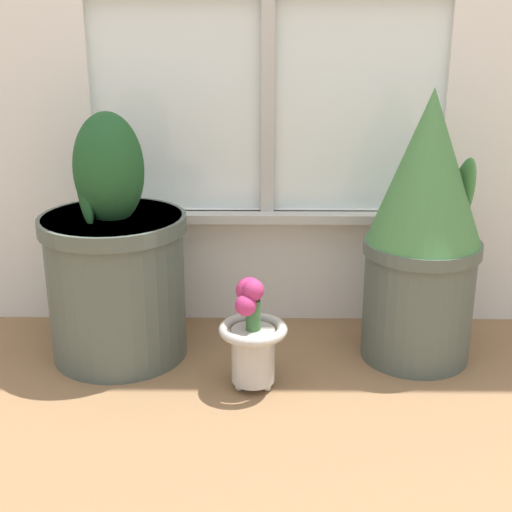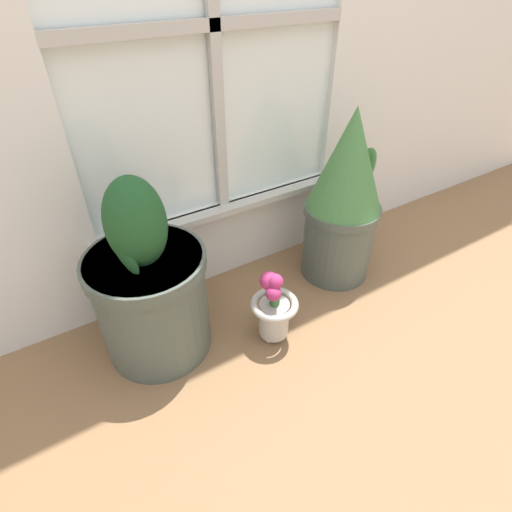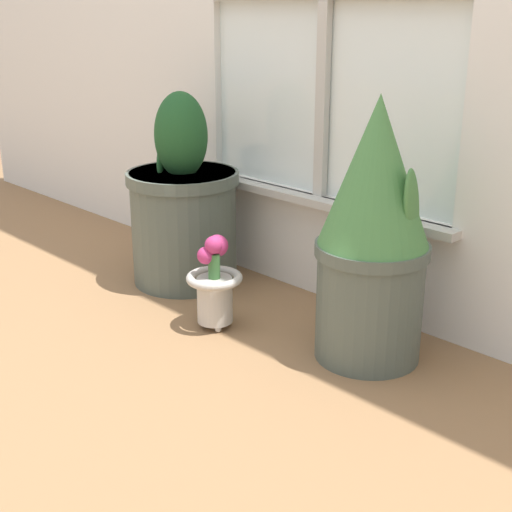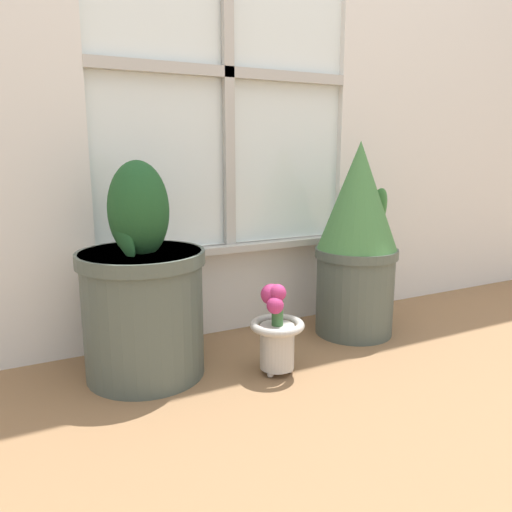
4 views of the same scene
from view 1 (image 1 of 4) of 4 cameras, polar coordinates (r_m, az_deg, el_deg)
The scene contains 4 objects.
ground_plane at distance 1.66m, azimuth 0.91°, elevation -12.10°, with size 10.00×10.00×0.00m, color olive.
potted_plant_left at distance 1.83m, azimuth -11.20°, elevation -0.66°, with size 0.37×0.37×0.63m.
potted_plant_right at distance 1.80m, azimuth 13.28°, elevation 2.09°, with size 0.29×0.29×0.69m.
flower_vase at distance 1.68m, azimuth -0.29°, elevation -6.45°, with size 0.16×0.16×0.28m.
Camera 1 is at (-0.01, -1.41, 0.87)m, focal length 50.00 mm.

